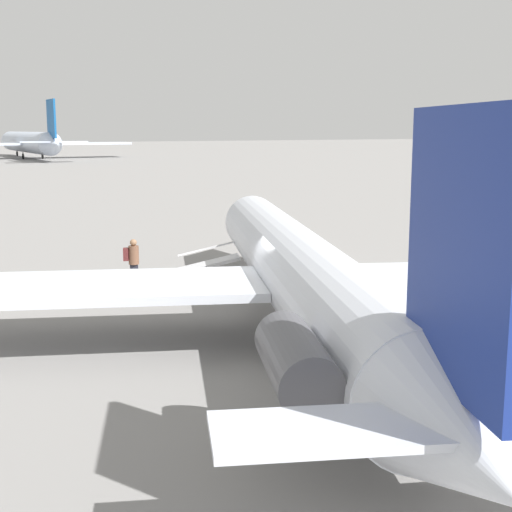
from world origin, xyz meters
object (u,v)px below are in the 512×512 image
object	(u,v)px
airplane_main	(301,273)
boarding_stairs	(164,276)
airplane_far_left	(29,142)
passenger	(133,260)

from	to	relation	value
airplane_main	boarding_stairs	xyz separation A→B (m)	(7.73, 0.51, -1.38)
airplane_far_left	passenger	size ratio (longest dim) A/B	29.14
airplane_main	passenger	xyz separation A→B (m)	(7.97, 1.59, -0.73)
boarding_stairs	airplane_far_left	bearing A→B (deg)	102.27
airplane_far_left	boarding_stairs	bearing A→B (deg)	171.84
airplane_far_left	boarding_stairs	size ratio (longest dim) A/B	12.45
airplane_far_left	airplane_main	bearing A→B (deg)	172.78
airplane_main	passenger	bearing A→B (deg)	35.65
airplane_main	boarding_stairs	bearing A→B (deg)	28.13
airplane_far_left	boarding_stairs	world-z (taller)	airplane_far_left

